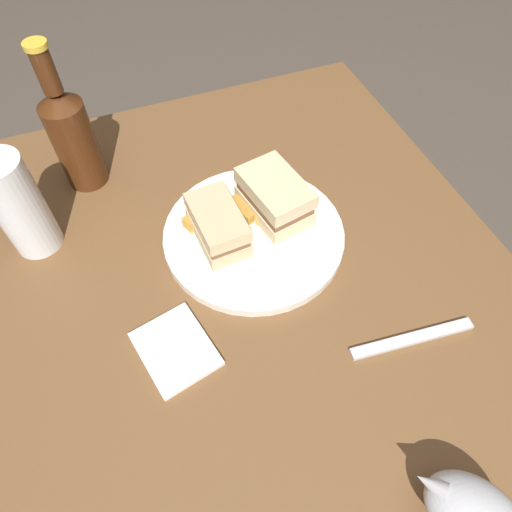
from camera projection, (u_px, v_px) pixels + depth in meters
ground_plane at (257, 432)px, 1.25m from camera, size 6.00×6.00×0.00m
dining_table at (258, 386)px, 0.96m from camera, size 1.02×0.80×0.71m
plate at (254, 235)px, 0.73m from camera, size 0.29×0.29×0.02m
sandwich_half_left at (275, 197)px, 0.72m from camera, size 0.13×0.10×0.07m
sandwich_half_right at (218, 225)px, 0.70m from camera, size 0.12×0.07×0.06m
potato_wedge_front at (261, 211)px, 0.74m from camera, size 0.05×0.03×0.02m
potato_wedge_middle at (197, 218)px, 0.73m from camera, size 0.04×0.05×0.02m
potato_wedge_back at (205, 206)px, 0.75m from camera, size 0.02×0.05×0.01m
potato_wedge_left_edge at (256, 187)px, 0.77m from camera, size 0.04×0.04×0.02m
potato_wedge_right_edge at (242, 209)px, 0.74m from camera, size 0.06×0.04×0.02m
pint_glass at (21, 210)px, 0.67m from camera, size 0.07×0.07×0.17m
cider_bottle at (72, 135)px, 0.74m from camera, size 0.07×0.07×0.25m
napkin at (176, 349)px, 0.62m from camera, size 0.13×0.11×0.01m
fork at (412, 339)px, 0.63m from camera, size 0.03×0.18×0.01m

